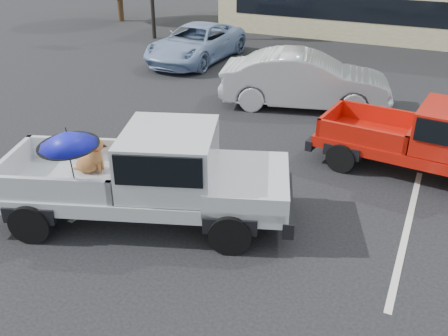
{
  "coord_description": "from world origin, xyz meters",
  "views": [
    {
      "loc": [
        3.12,
        -6.67,
        5.35
      ],
      "look_at": [
        -0.17,
        0.55,
        1.3
      ],
      "focal_mm": 40.0,
      "sensor_mm": 36.0,
      "label": 1
    }
  ],
  "objects_px": {
    "blue_suv": "(196,43)",
    "red_pickup": "(444,140)",
    "silver_sedan": "(305,80)",
    "silver_pickup": "(158,172)"
  },
  "relations": [
    {
      "from": "red_pickup",
      "to": "blue_suv",
      "type": "relative_size",
      "value": 1.02
    },
    {
      "from": "silver_pickup",
      "to": "red_pickup",
      "type": "height_order",
      "value": "silver_pickup"
    },
    {
      "from": "silver_pickup",
      "to": "red_pickup",
      "type": "distance_m",
      "value": 6.33
    },
    {
      "from": "red_pickup",
      "to": "silver_sedan",
      "type": "relative_size",
      "value": 1.03
    },
    {
      "from": "red_pickup",
      "to": "silver_sedan",
      "type": "height_order",
      "value": "red_pickup"
    },
    {
      "from": "silver_pickup",
      "to": "red_pickup",
      "type": "bearing_deg",
      "value": 21.6
    },
    {
      "from": "silver_sedan",
      "to": "silver_pickup",
      "type": "bearing_deg",
      "value": 160.94
    },
    {
      "from": "blue_suv",
      "to": "red_pickup",
      "type": "bearing_deg",
      "value": -32.85
    },
    {
      "from": "red_pickup",
      "to": "silver_sedan",
      "type": "distance_m",
      "value": 5.26
    },
    {
      "from": "silver_pickup",
      "to": "red_pickup",
      "type": "relative_size",
      "value": 1.15
    }
  ]
}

